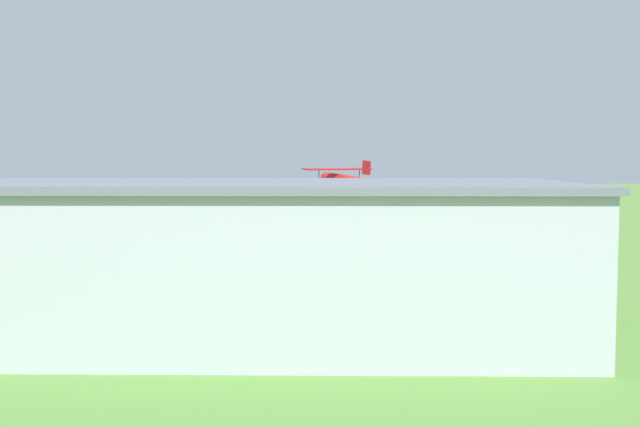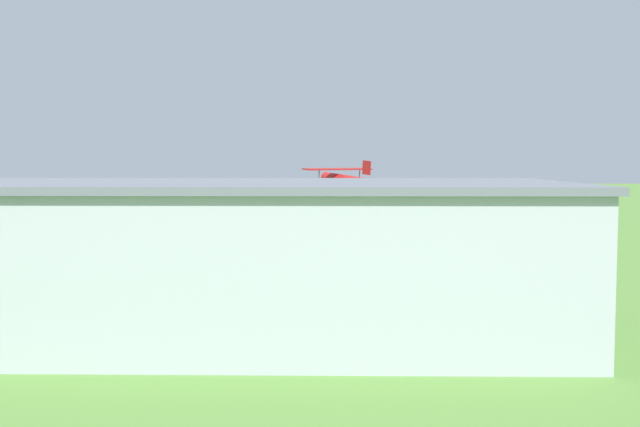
{
  "view_description": "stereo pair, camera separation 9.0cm",
  "coord_description": "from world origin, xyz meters",
  "views": [
    {
      "loc": [
        0.36,
        75.54,
        8.69
      ],
      "look_at": [
        0.44,
        14.13,
        4.33
      ],
      "focal_mm": 42.76,
      "sensor_mm": 36.0,
      "label": 1
    },
    {
      "loc": [
        0.27,
        75.54,
        8.69
      ],
      "look_at": [
        0.44,
        14.13,
        4.33
      ],
      "focal_mm": 42.76,
      "sensor_mm": 36.0,
      "label": 2
    }
  ],
  "objects": [
    {
      "name": "car_white",
      "position": [
        -10.43,
        24.98,
        0.87
      ],
      "size": [
        2.48,
        4.66,
        1.69
      ],
      "color": "white",
      "rests_on": "ground_plane"
    },
    {
      "name": "car_grey",
      "position": [
        19.59,
        24.82,
        0.84
      ],
      "size": [
        2.15,
        4.49,
        1.63
      ],
      "color": "slate",
      "rests_on": "ground_plane"
    },
    {
      "name": "person_watching_takeoff",
      "position": [
        -8.68,
        22.26,
        0.82
      ],
      "size": [
        0.45,
        0.45,
        1.65
      ],
      "color": "#33723F",
      "rests_on": "ground_plane"
    },
    {
      "name": "person_at_fence_line",
      "position": [
        -6.75,
        22.62,
        0.83
      ],
      "size": [
        0.52,
        0.52,
        1.67
      ],
      "color": "beige",
      "rests_on": "ground_plane"
    },
    {
      "name": "ground_plane",
      "position": [
        0.0,
        0.0,
        0.0
      ],
      "size": [
        400.0,
        400.0,
        0.0
      ],
      "primitive_type": "plane",
      "color": "#568438"
    },
    {
      "name": "person_beside_truck",
      "position": [
        -12.91,
        22.95,
        0.84
      ],
      "size": [
        0.53,
        0.53,
        1.69
      ],
      "color": "#B23333",
      "rests_on": "ground_plane"
    },
    {
      "name": "windsock",
      "position": [
        2.63,
        -12.72,
        5.02
      ],
      "size": [
        1.48,
        1.11,
        5.7
      ],
      "color": "silver",
      "rests_on": "ground_plane"
    },
    {
      "name": "biplane",
      "position": [
        -1.91,
        2.14,
        6.75
      ],
      "size": [
        7.45,
        7.49,
        3.62
      ],
      "color": "#B21E1E"
    },
    {
      "name": "hangar",
      "position": [
        4.2,
        38.13,
        3.81
      ],
      "size": [
        32.25,
        15.61,
        7.6
      ],
      "color": "#B7BCC6",
      "rests_on": "ground_plane"
    }
  ]
}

